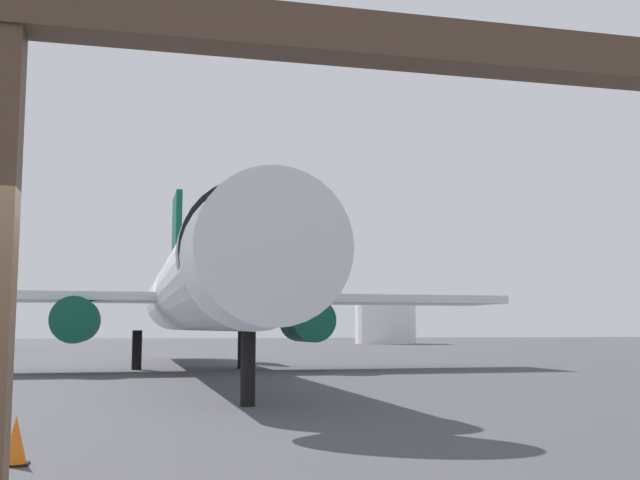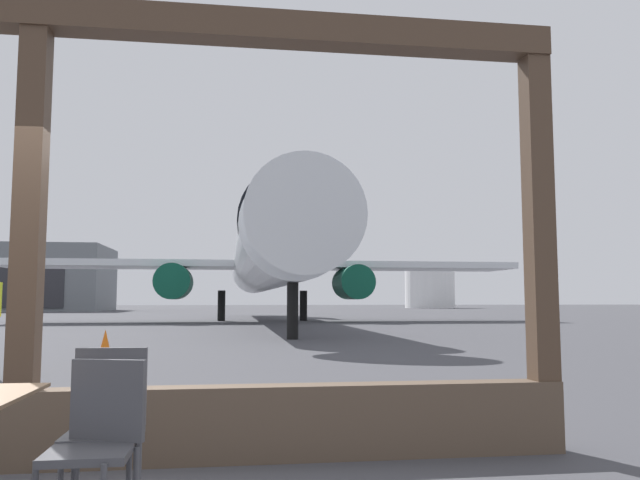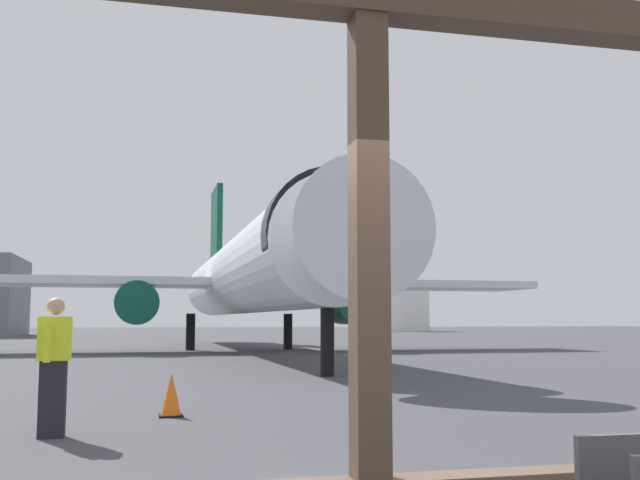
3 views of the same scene
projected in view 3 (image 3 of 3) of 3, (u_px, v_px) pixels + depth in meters
name	position (u px, v px, depth m)	size (l,w,h in m)	color
ground_plane	(163.00, 345.00, 42.84)	(220.00, 220.00, 0.00)	#424247
window_frame	(370.00, 348.00, 4.30)	(8.29, 0.24, 3.52)	brown
airplane	(250.00, 275.00, 33.77)	(28.94, 36.26, 10.23)	silver
ground_crew_worker	(54.00, 364.00, 9.34)	(0.40, 0.55, 1.74)	black
traffic_cone	(171.00, 395.00, 11.31)	(0.36, 0.36, 0.66)	orange
fuel_storage_tank	(401.00, 310.00, 96.95)	(7.47, 7.47, 5.57)	white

